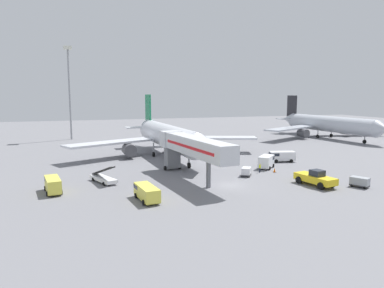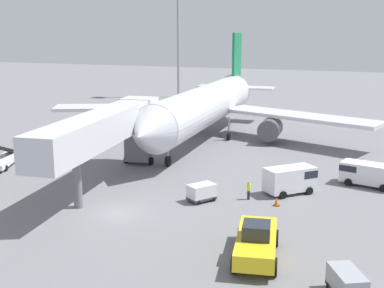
% 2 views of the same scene
% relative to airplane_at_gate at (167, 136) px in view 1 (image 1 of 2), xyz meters
% --- Properties ---
extents(ground_plane, '(300.00, 300.00, 0.00)m').
position_rel_airplane_at_gate_xyz_m(ground_plane, '(2.35, -28.27, -4.50)').
color(ground_plane, slate).
extents(airplane_at_gate, '(44.43, 42.38, 13.64)m').
position_rel_airplane_at_gate_xyz_m(airplane_at_gate, '(0.00, 0.00, 0.00)').
color(airplane_at_gate, silver).
rests_on(airplane_at_gate, ground).
extents(jet_bridge, '(5.76, 22.46, 7.06)m').
position_rel_airplane_at_gate_xyz_m(jet_bridge, '(-1.81, -22.12, 0.83)').
color(jet_bridge, silver).
rests_on(jet_bridge, ground).
extents(pushback_tug, '(3.63, 6.94, 2.46)m').
position_rel_airplane_at_gate_xyz_m(pushback_tug, '(14.65, -32.51, -3.36)').
color(pushback_tug, yellow).
rests_on(pushback_tug, ground).
extents(belt_loader_truck, '(3.91, 6.29, 2.99)m').
position_rel_airplane_at_gate_xyz_m(belt_loader_truck, '(-15.57, -20.29, -3.75)').
color(belt_loader_truck, white).
rests_on(belt_loader_truck, ground).
extents(service_van_far_left, '(5.43, 3.23, 2.10)m').
position_rel_airplane_at_gate_xyz_m(service_van_far_left, '(20.57, -13.83, -3.29)').
color(service_van_far_left, white).
rests_on(service_van_far_left, ground).
extents(service_van_mid_left, '(2.64, 5.77, 1.94)m').
position_rel_airplane_at_gate_xyz_m(service_van_mid_left, '(-11.12, -31.87, -3.37)').
color(service_van_mid_left, '#E5DB4C').
rests_on(service_van_mid_left, ground).
extents(service_van_mid_center, '(2.59, 5.41, 2.12)m').
position_rel_airplane_at_gate_xyz_m(service_van_mid_center, '(-22.85, -23.88, -3.28)').
color(service_van_mid_center, '#E5DB4C').
rests_on(service_van_mid_center, ground).
extents(service_van_near_left, '(4.57, 4.59, 2.35)m').
position_rel_airplane_at_gate_xyz_m(service_van_near_left, '(14.35, -18.55, -3.16)').
color(service_van_near_left, white).
rests_on(service_van_near_left, ground).
extents(baggage_cart_far_center, '(2.41, 2.93, 1.50)m').
position_rel_airplane_at_gate_xyz_m(baggage_cart_far_center, '(20.33, -35.39, -3.66)').
color(baggage_cart_far_center, '#38383D').
rests_on(baggage_cart_far_center, ground).
extents(baggage_cart_rear_right, '(2.43, 2.64, 1.46)m').
position_rel_airplane_at_gate_xyz_m(baggage_cart_rear_right, '(7.73, -23.36, -3.68)').
color(baggage_cart_rear_right, '#38383D').
rests_on(baggage_cart_rear_right, ground).
extents(ground_crew_worker_foreground, '(0.43, 0.43, 1.62)m').
position_rel_airplane_at_gate_xyz_m(ground_crew_worker_foreground, '(11.31, -21.54, -3.64)').
color(ground_crew_worker_foreground, '#1E2333').
rests_on(ground_crew_worker_foreground, ground).
extents(safety_cone_alpha, '(0.49, 0.49, 0.75)m').
position_rel_airplane_at_gate_xyz_m(safety_cone_alpha, '(13.86, -22.25, -4.13)').
color(safety_cone_alpha, black).
rests_on(safety_cone_alpha, ground).
extents(airplane_background, '(47.09, 44.22, 13.23)m').
position_rel_airplane_at_gate_xyz_m(airplane_background, '(56.27, 16.97, -0.07)').
color(airplane_background, '#B7BCC6').
rests_on(airplane_background, ground).
extents(apron_light_mast, '(2.40, 2.40, 27.80)m').
position_rel_airplane_at_gate_xyz_m(apron_light_mast, '(-19.87, 38.92, 14.56)').
color(apron_light_mast, '#93969B').
rests_on(apron_light_mast, ground).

